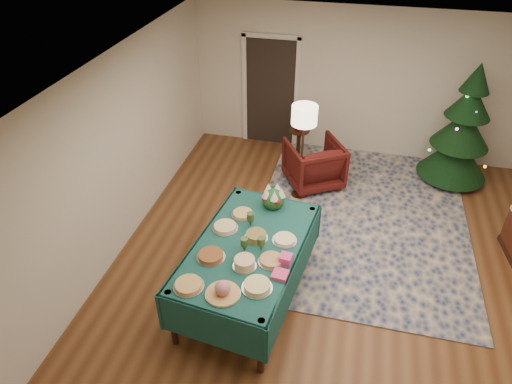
% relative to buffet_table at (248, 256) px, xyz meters
% --- Properties ---
extents(room_shell, '(7.00, 7.00, 7.00)m').
position_rel_buffet_table_xyz_m(room_shell, '(1.01, 0.56, 0.68)').
color(room_shell, '#593319').
rests_on(room_shell, ground).
extents(doorway, '(1.08, 0.04, 2.16)m').
position_rel_buffet_table_xyz_m(doorway, '(-0.59, 4.04, 0.42)').
color(doorway, black).
rests_on(doorway, ground).
extents(rug, '(3.21, 4.21, 0.02)m').
position_rel_buffet_table_xyz_m(rug, '(1.33, 1.96, -0.66)').
color(rug, navy).
rests_on(rug, ground).
extents(buffet_table, '(1.52, 2.30, 0.84)m').
position_rel_buffet_table_xyz_m(buffet_table, '(0.00, 0.00, 0.00)').
color(buffet_table, black).
rests_on(buffet_table, ground).
extents(platter_0, '(0.34, 0.34, 0.05)m').
position_rel_buffet_table_xyz_m(platter_0, '(-0.46, -0.78, 0.19)').
color(platter_0, silver).
rests_on(platter_0, buffet_table).
extents(platter_1, '(0.38, 0.38, 0.18)m').
position_rel_buffet_table_xyz_m(platter_1, '(-0.07, -0.80, 0.24)').
color(platter_1, silver).
rests_on(platter_1, buffet_table).
extents(platter_2, '(0.33, 0.33, 0.07)m').
position_rel_buffet_table_xyz_m(platter_2, '(0.26, -0.63, 0.20)').
color(platter_2, silver).
rests_on(platter_2, buffet_table).
extents(platter_3, '(0.33, 0.33, 0.06)m').
position_rel_buffet_table_xyz_m(platter_3, '(-0.36, -0.29, 0.19)').
color(platter_3, silver).
rests_on(platter_3, buffet_table).
extents(platter_4, '(0.27, 0.27, 0.11)m').
position_rel_buffet_table_xyz_m(platter_4, '(0.05, -0.34, 0.22)').
color(platter_4, silver).
rests_on(platter_4, buffet_table).
extents(platter_5, '(0.31, 0.31, 0.05)m').
position_rel_buffet_table_xyz_m(platter_5, '(0.32, -0.20, 0.19)').
color(platter_5, silver).
rests_on(platter_5, buffet_table).
extents(platter_6, '(0.32, 0.32, 0.06)m').
position_rel_buffet_table_xyz_m(platter_6, '(-0.35, 0.24, 0.19)').
color(platter_6, silver).
rests_on(platter_6, buffet_table).
extents(platter_7, '(0.29, 0.29, 0.08)m').
position_rel_buffet_table_xyz_m(platter_7, '(0.06, 0.15, 0.20)').
color(platter_7, silver).
rests_on(platter_7, buffet_table).
extents(platter_8, '(0.30, 0.30, 0.05)m').
position_rel_buffet_table_xyz_m(platter_8, '(0.41, 0.19, 0.19)').
color(platter_8, silver).
rests_on(platter_8, buffet_table).
extents(platter_9, '(0.29, 0.29, 0.05)m').
position_rel_buffet_table_xyz_m(platter_9, '(-0.21, 0.55, 0.19)').
color(platter_9, silver).
rests_on(platter_9, buffet_table).
extents(goblet_0, '(0.09, 0.09, 0.20)m').
position_rel_buffet_table_xyz_m(goblet_0, '(-0.06, 0.37, 0.27)').
color(goblet_0, '#2D471E').
rests_on(goblet_0, buffet_table).
extents(goblet_1, '(0.09, 0.09, 0.20)m').
position_rel_buffet_table_xyz_m(goblet_1, '(0.17, -0.05, 0.27)').
color(goblet_1, '#2D471E').
rests_on(goblet_1, buffet_table).
extents(goblet_2, '(0.09, 0.09, 0.20)m').
position_rel_buffet_table_xyz_m(goblet_2, '(-0.02, -0.10, 0.27)').
color(goblet_2, '#2D471E').
rests_on(goblet_2, buffet_table).
extents(napkin_stack, '(0.19, 0.19, 0.04)m').
position_rel_buffet_table_xyz_m(napkin_stack, '(0.46, -0.40, 0.19)').
color(napkin_stack, '#EB4175').
rests_on(napkin_stack, buffet_table).
extents(gift_box, '(0.15, 0.15, 0.11)m').
position_rel_buffet_table_xyz_m(gift_box, '(0.49, -0.18, 0.22)').
color(gift_box, '#E13E8B').
rests_on(gift_box, buffet_table).
extents(centerpiece, '(0.30, 0.30, 0.35)m').
position_rel_buffet_table_xyz_m(centerpiece, '(0.13, 0.83, 0.31)').
color(centerpiece, '#1E4C1E').
rests_on(centerpiece, buffet_table).
extents(armchair, '(1.14, 1.13, 0.88)m').
position_rel_buffet_table_xyz_m(armchair, '(0.45, 2.74, -0.23)').
color(armchair, '#47120F').
rests_on(armchair, ground).
extents(floor_lamp, '(0.40, 0.40, 1.63)m').
position_rel_buffet_table_xyz_m(floor_lamp, '(0.29, 2.32, 0.71)').
color(floor_lamp, '#A57F3F').
rests_on(floor_lamp, ground).
extents(side_table, '(0.38, 0.38, 0.67)m').
position_rel_buffet_table_xyz_m(side_table, '(0.08, 3.39, -0.35)').
color(side_table, black).
rests_on(side_table, ground).
extents(potted_plant, '(0.23, 0.42, 0.23)m').
position_rel_buffet_table_xyz_m(potted_plant, '(0.08, 3.39, 0.12)').
color(potted_plant, '#A40B15').
rests_on(potted_plant, side_table).
extents(christmas_tree, '(1.29, 1.29, 2.10)m').
position_rel_buffet_table_xyz_m(christmas_tree, '(2.79, 3.46, 0.27)').
color(christmas_tree, black).
rests_on(christmas_tree, ground).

